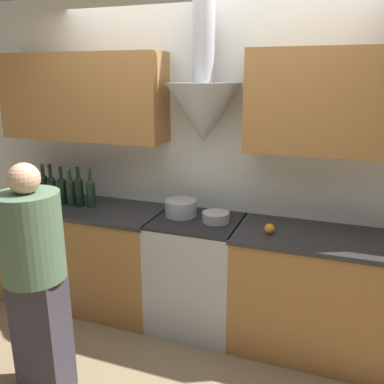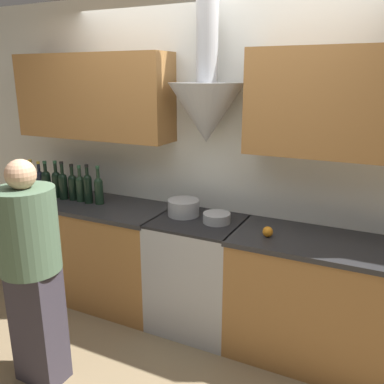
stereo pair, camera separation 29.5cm
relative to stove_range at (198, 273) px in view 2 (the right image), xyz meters
name	(u,v)px [view 2 (the right image)]	position (x,y,z in m)	size (l,w,h in m)	color
ground_plane	(180,344)	(0.00, -0.31, -0.46)	(12.00, 12.00, 0.00)	#847051
wall_back	(207,141)	(-0.05, 0.26, 1.02)	(8.40, 0.57, 2.60)	silver
counter_left	(92,249)	(-1.06, 0.00, 0.00)	(1.48, 0.62, 0.90)	#9E6B38
counter_right	(317,301)	(0.93, 0.00, 0.00)	(1.21, 0.62, 0.90)	#9E6B38
stove_range	(198,273)	(0.00, 0.00, 0.00)	(0.67, 0.60, 0.90)	#A8AAAF
wine_bottle_0	(32,180)	(-1.71, -0.01, 0.58)	(0.08, 0.08, 0.32)	black
wine_bottle_1	(40,181)	(-1.61, -0.01, 0.58)	(0.07, 0.07, 0.31)	black
wine_bottle_2	(46,182)	(-1.53, -0.02, 0.58)	(0.08, 0.08, 0.33)	black
wine_bottle_3	(57,183)	(-1.42, 0.00, 0.58)	(0.08, 0.08, 0.34)	black
wine_bottle_4	(63,184)	(-1.32, -0.02, 0.58)	(0.08, 0.08, 0.34)	black
wine_bottle_5	(73,186)	(-1.23, 0.00, 0.58)	(0.08, 0.08, 0.32)	black
wine_bottle_6	(80,187)	(-1.13, -0.01, 0.58)	(0.08, 0.08, 0.32)	black
wine_bottle_7	(88,187)	(-1.04, -0.02, 0.59)	(0.07, 0.07, 0.34)	black
wine_bottle_8	(99,189)	(-0.94, 0.00, 0.58)	(0.08, 0.08, 0.33)	black
stock_pot	(184,208)	(-0.15, 0.05, 0.51)	(0.25, 0.25, 0.13)	#A8AAAF
mixing_bowl	(217,218)	(0.15, 0.01, 0.49)	(0.21, 0.21, 0.07)	#A8AAAF
orange_fruit	(268,232)	(0.57, -0.09, 0.48)	(0.07, 0.07, 0.07)	orange
person_foreground_left	(32,267)	(-0.67, -1.02, 0.36)	(0.37, 0.37, 1.51)	#38333D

